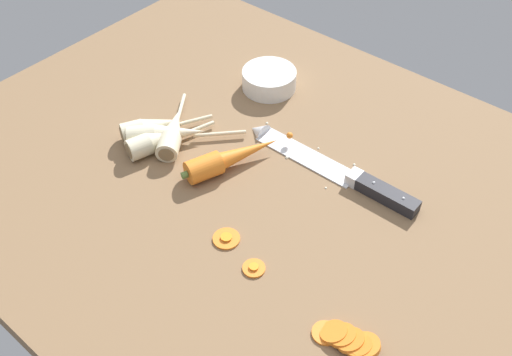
# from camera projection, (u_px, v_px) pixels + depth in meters

# --- Properties ---
(ground_plane) EXTENTS (1.20, 0.90, 0.04)m
(ground_plane) POSITION_uv_depth(u_px,v_px,m) (263.00, 186.00, 1.02)
(ground_plane) COLOR brown
(chefs_knife) EXTENTS (0.35, 0.05, 0.04)m
(chefs_knife) POSITION_uv_depth(u_px,v_px,m) (326.00, 165.00, 1.02)
(chefs_knife) COLOR silver
(chefs_knife) RESTS_ON ground_plane
(whole_carrot) EXTENTS (0.10, 0.21, 0.04)m
(whole_carrot) POSITION_uv_depth(u_px,v_px,m) (230.00, 158.00, 1.01)
(whole_carrot) COLOR orange
(whole_carrot) RESTS_ON ground_plane
(parsnip_front) EXTENTS (0.17, 0.17, 0.04)m
(parsnip_front) POSITION_uv_depth(u_px,v_px,m) (166.00, 134.00, 1.06)
(parsnip_front) COLOR beige
(parsnip_front) RESTS_ON ground_plane
(parsnip_mid_left) EXTENTS (0.13, 0.17, 0.04)m
(parsnip_mid_left) POSITION_uv_depth(u_px,v_px,m) (172.00, 132.00, 1.06)
(parsnip_mid_left) COLOR beige
(parsnip_mid_left) RESTS_ON ground_plane
(parsnip_mid_right) EXTENTS (0.10, 0.16, 0.04)m
(parsnip_mid_right) POSITION_uv_depth(u_px,v_px,m) (152.00, 127.00, 1.07)
(parsnip_mid_right) COLOR beige
(parsnip_mid_right) RESTS_ON ground_plane
(parsnip_back) EXTENTS (0.07, 0.17, 0.04)m
(parsnip_back) POSITION_uv_depth(u_px,v_px,m) (157.00, 140.00, 1.05)
(parsnip_back) COLOR beige
(parsnip_back) RESTS_ON ground_plane
(carrot_slice_stack) EXTENTS (0.09, 0.05, 0.03)m
(carrot_slice_stack) POSITION_uv_depth(u_px,v_px,m) (346.00, 339.00, 0.78)
(carrot_slice_stack) COLOR orange
(carrot_slice_stack) RESTS_ON ground_plane
(carrot_slice_stray_near) EXTENTS (0.04, 0.04, 0.01)m
(carrot_slice_stray_near) POSITION_uv_depth(u_px,v_px,m) (226.00, 238.00, 0.91)
(carrot_slice_stray_near) COLOR orange
(carrot_slice_stray_near) RESTS_ON ground_plane
(carrot_slice_stray_mid) EXTENTS (0.03, 0.03, 0.01)m
(carrot_slice_stray_mid) POSITION_uv_depth(u_px,v_px,m) (254.00, 267.00, 0.87)
(carrot_slice_stray_mid) COLOR orange
(carrot_slice_stray_mid) RESTS_ON ground_plane
(prep_bowl) EXTENTS (0.11, 0.11, 0.04)m
(prep_bowl) POSITION_uv_depth(u_px,v_px,m) (269.00, 79.00, 1.18)
(prep_bowl) COLOR white
(prep_bowl) RESTS_ON ground_plane
(mince_crumbs) EXTENTS (0.20, 0.08, 0.01)m
(mince_crumbs) POSITION_uv_depth(u_px,v_px,m) (301.00, 151.00, 1.05)
(mince_crumbs) COLOR silver
(mince_crumbs) RESTS_ON ground_plane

